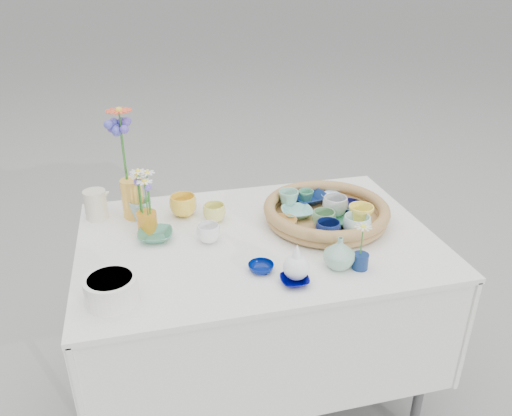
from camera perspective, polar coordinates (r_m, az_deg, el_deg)
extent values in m
plane|color=gray|center=(2.28, 0.13, -20.27)|extent=(80.00, 80.00, 0.00)
imported|color=navy|center=(2.02, 5.95, 1.18)|extent=(0.17, 0.17, 0.04)
imported|color=black|center=(1.96, 10.53, 0.00)|extent=(0.15, 0.15, 0.04)
imported|color=#FFDF4C|center=(1.84, 11.86, -0.97)|extent=(0.12, 0.12, 0.09)
imported|color=#35845C|center=(1.87, 9.64, -1.30)|extent=(0.14, 0.14, 0.03)
imported|color=#6A9D69|center=(1.82, 7.76, -1.35)|extent=(0.11, 0.11, 0.07)
imported|color=#83D0C4|center=(1.90, 4.69, -0.51)|extent=(0.12, 0.12, 0.03)
imported|color=#89C2AB|center=(1.95, 3.73, 0.97)|extent=(0.10, 0.10, 0.07)
imported|color=silver|center=(1.92, 9.03, 0.21)|extent=(0.13, 0.13, 0.08)
imported|color=#B4D9FF|center=(2.05, 8.55, 1.24)|extent=(0.10, 0.10, 0.02)
imported|color=#0B184C|center=(1.75, 8.22, -2.57)|extent=(0.10, 0.10, 0.07)
imported|color=#E0AB53|center=(1.82, 3.19, -1.70)|extent=(0.12, 0.12, 0.03)
imported|color=silver|center=(1.78, 11.43, -2.02)|extent=(0.13, 0.13, 0.08)
imported|color=#459370|center=(2.00, 5.72, 1.24)|extent=(0.07, 0.07, 0.06)
imported|color=yellow|center=(1.95, -8.32, 0.28)|extent=(0.13, 0.13, 0.08)
imported|color=#E4DF70|center=(1.90, -4.78, -0.55)|extent=(0.11, 0.11, 0.07)
imported|color=#3E8163|center=(1.81, -11.43, -3.09)|extent=(0.14, 0.14, 0.03)
imported|color=white|center=(1.76, -5.45, -2.89)|extent=(0.10, 0.10, 0.07)
imported|color=#001265|center=(1.60, 0.57, -6.82)|extent=(0.09, 0.09, 0.03)
imported|color=#8EBFBB|center=(1.95, -13.04, -0.19)|extent=(0.10, 0.10, 0.08)
imported|color=#000152|center=(1.55, 4.43, -8.27)|extent=(0.09, 0.09, 0.02)
imported|color=#86B59E|center=(1.62, 9.51, -5.04)|extent=(0.13, 0.13, 0.11)
cylinder|color=navy|center=(1.64, 11.84, -5.98)|extent=(0.06, 0.06, 0.05)
cylinder|color=#F5B440|center=(1.96, -13.92, 1.07)|extent=(0.10, 0.10, 0.15)
cylinder|color=orange|center=(1.86, -12.32, -1.55)|extent=(0.09, 0.09, 0.08)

